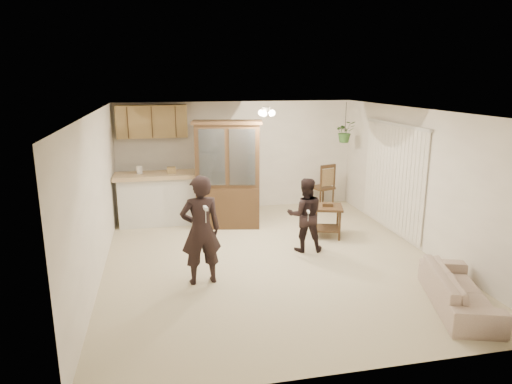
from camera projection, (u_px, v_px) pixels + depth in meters
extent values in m
plane|color=#B9AE8C|center=(270.00, 258.00, 7.87)|extent=(6.50, 6.50, 0.00)
cube|color=white|center=(271.00, 111.00, 7.26)|extent=(5.50, 6.50, 0.02)
cube|color=white|center=(237.00, 156.00, 10.65)|extent=(5.50, 0.02, 2.50)
cube|color=white|center=(349.00, 263.00, 4.48)|extent=(5.50, 0.02, 2.50)
cube|color=white|center=(97.00, 196.00, 7.01)|extent=(0.02, 6.50, 2.50)
cube|color=white|center=(420.00, 180.00, 8.12)|extent=(0.02, 6.50, 2.50)
cube|color=silver|center=(158.00, 201.00, 9.60)|extent=(1.60, 0.55, 1.00)
cube|color=tan|center=(157.00, 175.00, 9.47)|extent=(1.75, 0.70, 0.08)
cube|color=brown|center=(152.00, 121.00, 9.89)|extent=(1.50, 0.34, 0.70)
imported|color=#2F5B24|center=(345.00, 132.00, 10.16)|extent=(0.43, 0.37, 0.48)
cylinder|color=black|center=(346.00, 117.00, 10.08)|extent=(0.01, 0.01, 0.65)
imported|color=beige|center=(460.00, 282.00, 6.10)|extent=(1.27, 2.01, 0.73)
imported|color=black|center=(201.00, 226.00, 6.71)|extent=(0.70, 0.50, 1.80)
imported|color=black|center=(305.00, 214.00, 8.05)|extent=(0.73, 0.61, 1.35)
cube|color=#382214|center=(228.00, 206.00, 9.46)|extent=(1.36, 0.75, 0.86)
cube|color=#382214|center=(228.00, 155.00, 9.20)|extent=(1.35, 0.69, 1.28)
cube|color=silver|center=(228.00, 155.00, 9.20)|extent=(1.10, 0.23, 1.12)
cube|color=#382214|center=(227.00, 122.00, 9.04)|extent=(1.47, 0.79, 0.06)
cube|color=#382214|center=(328.00, 207.00, 8.79)|extent=(0.69, 0.69, 0.04)
cube|color=#382214|center=(327.00, 228.00, 8.89)|extent=(0.58, 0.58, 0.03)
cube|color=#382214|center=(328.00, 205.00, 8.77)|extent=(0.23, 0.19, 0.07)
cube|color=#382214|center=(208.00, 201.00, 9.69)|extent=(0.62, 0.62, 0.05)
cube|color=#96764B|center=(207.00, 188.00, 9.62)|extent=(0.33, 0.18, 0.41)
cube|color=#382214|center=(207.00, 176.00, 9.55)|extent=(0.41, 0.22, 0.08)
cube|color=#382214|center=(245.00, 196.00, 10.05)|extent=(0.68, 0.68, 0.05)
cube|color=#96764B|center=(245.00, 182.00, 9.97)|extent=(0.33, 0.24, 0.43)
cube|color=#382214|center=(245.00, 170.00, 9.91)|extent=(0.40, 0.28, 0.09)
cube|color=#382214|center=(322.00, 187.00, 10.92)|extent=(0.59, 0.59, 0.05)
cube|color=#96764B|center=(322.00, 176.00, 10.85)|extent=(0.34, 0.14, 0.40)
cube|color=#382214|center=(323.00, 165.00, 10.79)|extent=(0.42, 0.17, 0.08)
cube|color=white|center=(206.00, 208.00, 6.26)|extent=(0.06, 0.15, 0.04)
cube|color=white|center=(308.00, 212.00, 7.72)|extent=(0.05, 0.12, 0.04)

